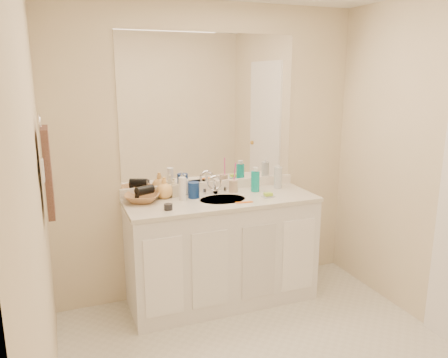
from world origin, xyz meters
name	(u,v)px	position (x,y,z in m)	size (l,w,h in m)	color
wall_back	(210,153)	(0.00, 1.30, 1.20)	(2.60, 0.02, 2.40)	beige
wall_left	(36,217)	(-1.30, 0.00, 1.20)	(0.02, 2.60, 2.40)	beige
vanity_cabinet	(222,252)	(0.00, 1.02, 0.42)	(1.50, 0.55, 0.85)	white
countertop	(222,200)	(0.00, 1.02, 0.86)	(1.52, 0.57, 0.03)	silver
backsplash	(211,186)	(0.00, 1.29, 0.92)	(1.52, 0.03, 0.08)	white
sink_basin	(223,201)	(0.00, 1.00, 0.87)	(0.37, 0.37, 0.02)	#B2B09C
faucet	(215,187)	(0.00, 1.18, 0.94)	(0.02, 0.02, 0.11)	silver
mirror	(210,110)	(0.00, 1.29, 1.56)	(1.48, 0.01, 1.20)	white
blue_mug	(194,190)	(-0.20, 1.13, 0.94)	(0.09, 0.09, 0.13)	navy
tan_cup	(233,186)	(0.16, 1.17, 0.93)	(0.07, 0.07, 0.10)	#C7AA8C
toothbrush	(235,174)	(0.17, 1.17, 1.03)	(0.01, 0.01, 0.20)	#FF43AA
mouthwash_bottle	(255,181)	(0.34, 1.13, 0.97)	(0.07, 0.07, 0.17)	#0DA398
clear_pump_bottle	(278,178)	(0.57, 1.16, 0.97)	(0.07, 0.07, 0.18)	silver
soap_dish	(268,197)	(0.36, 0.93, 0.89)	(0.09, 0.07, 0.01)	silver
green_soap	(268,194)	(0.36, 0.93, 0.90)	(0.07, 0.05, 0.02)	#A6DC35
orange_comb	(244,202)	(0.12, 0.85, 0.88)	(0.14, 0.03, 0.01)	orange
dark_jar	(168,207)	(-0.47, 0.88, 0.90)	(0.06, 0.06, 0.04)	black
extra_white_bottle	(182,189)	(-0.30, 1.10, 0.97)	(0.06, 0.06, 0.18)	white
soap_bottle_white	(185,184)	(-0.24, 1.24, 0.97)	(0.07, 0.07, 0.17)	silver
soap_bottle_cream	(174,187)	(-0.33, 1.22, 0.95)	(0.07, 0.07, 0.15)	beige
soap_bottle_yellow	(164,188)	(-0.42, 1.20, 0.96)	(0.13, 0.13, 0.17)	#F8B960
wicker_basket	(142,198)	(-0.60, 1.16, 0.91)	(0.27, 0.27, 0.07)	#9D6A3F
hair_dryer	(145,190)	(-0.58, 1.16, 0.97)	(0.07, 0.07, 0.14)	black
towel_ring	(40,123)	(-1.27, 0.77, 1.55)	(0.11, 0.11, 0.01)	silver
hand_towel	(48,172)	(-1.25, 0.77, 1.25)	(0.04, 0.32, 0.55)	#3A251F
switch_plate	(43,170)	(-1.27, 0.57, 1.30)	(0.01, 0.09, 0.13)	white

